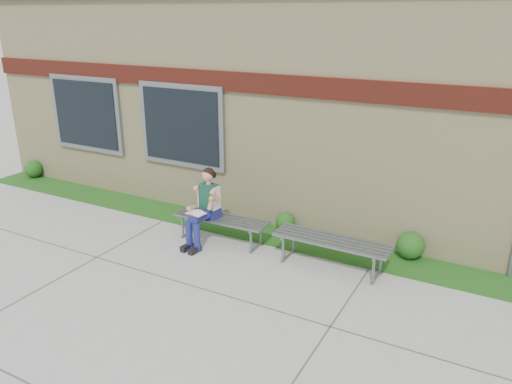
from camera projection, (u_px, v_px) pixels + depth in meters
The scene contains 9 objects.
ground at pixel (242, 325), 6.32m from camera, with size 80.00×80.00×0.00m, color #9E9E99.
grass_strip at pixel (318, 245), 8.48m from camera, with size 16.00×0.80×0.02m, color #1C4813.
school_building at pixel (381, 94), 10.57m from camera, with size 16.20×6.22×4.20m.
bench_left at pixel (221, 223), 8.56m from camera, with size 1.69×0.52×0.44m.
bench_right at pixel (331, 246), 7.66m from camera, with size 1.82×0.52×0.47m.
girl at pixel (204, 206), 8.37m from camera, with size 0.47×0.82×1.32m.
shrub_west at pixel (33, 169), 11.89m from camera, with size 0.41×0.41×0.41m, color #1C4813.
shrub_mid at pixel (285, 222), 8.94m from camera, with size 0.35×0.35×0.35m, color #1C4813.
shrub_east at pixel (410, 245), 7.95m from camera, with size 0.44×0.44×0.44m, color #1C4813.
Camera 1 is at (2.70, -4.65, 3.74)m, focal length 35.00 mm.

